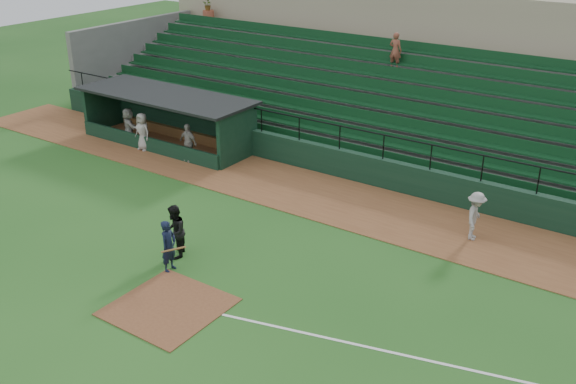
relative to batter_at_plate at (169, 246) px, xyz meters
The scene contains 12 objects.
ground 1.72m from the batter_at_plate, 21.04° to the right, with size 90.00×90.00×0.00m, color #23561B.
warning_track 7.64m from the batter_at_plate, 79.41° to the left, with size 40.00×4.00×0.03m, color brown.
home_plate_dirt 2.24m from the batter_at_plate, 47.76° to the right, with size 3.00×3.00×0.03m, color brown.
foul_line 9.46m from the batter_at_plate, ahead, with size 18.00×0.09×0.01m, color white.
stadium_structure 16.05m from the batter_at_plate, 84.99° to the left, with size 38.00×13.08×6.40m.
dugout 12.31m from the batter_at_plate, 132.80° to the left, with size 8.90×3.20×2.42m.
batter_at_plate is the anchor object (origin of this frame).
umpire 0.89m from the batter_at_plate, 121.42° to the left, with size 0.87×0.68×1.79m, color black.
runner 10.20m from the batter_at_plate, 46.12° to the left, with size 1.10×0.63×1.71m, color #9C9892.
dugout_player_a 9.43m from the batter_at_plate, 128.87° to the left, with size 1.00×0.42×1.71m, color gray.
dugout_player_b 11.26m from the batter_at_plate, 139.98° to the left, with size 0.85×0.56×1.75m, color #A8A29D.
dugout_player_c 12.32m from the batter_at_plate, 142.59° to the left, with size 1.60×0.51×1.73m, color #A6A09B.
Camera 1 is at (11.74, -12.06, 10.58)m, focal length 41.00 mm.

